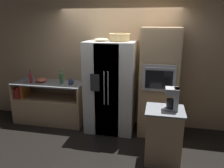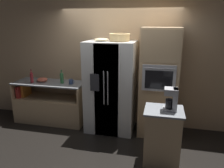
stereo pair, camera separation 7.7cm
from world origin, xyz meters
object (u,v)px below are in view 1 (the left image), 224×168
(bottle_tall, at_px, (31,77))
(coffee_maker, at_px, (173,98))
(fruit_bowl, at_px, (101,40))
(mug, at_px, (71,82))
(refrigerator, at_px, (111,87))
(wicker_basket, at_px, (120,37))
(wall_oven, at_px, (159,83))
(mixing_bowl, at_px, (41,80))
(bottle_short, at_px, (61,78))

(bottle_tall, bearing_deg, coffee_maker, -16.63)
(fruit_bowl, bearing_deg, mug, 173.72)
(refrigerator, height_order, coffee_maker, refrigerator)
(wicker_basket, height_order, fruit_bowl, wicker_basket)
(fruit_bowl, xyz_separation_m, mug, (-0.72, 0.08, -0.91))
(coffee_maker, bearing_deg, bottle_tall, 163.37)
(wall_oven, height_order, fruit_bowl, wall_oven)
(wicker_basket, bearing_deg, mixing_bowl, 178.26)
(bottle_tall, bearing_deg, wall_oven, 1.97)
(bottle_tall, distance_m, coffee_maker, 3.10)
(refrigerator, distance_m, bottle_short, 1.12)
(fruit_bowl, bearing_deg, mixing_bowl, 175.85)
(wall_oven, relative_size, mixing_bowl, 9.11)
(refrigerator, bearing_deg, bottle_tall, -178.57)
(bottle_tall, height_order, mixing_bowl, bottle_tall)
(mixing_bowl, bearing_deg, bottle_short, -1.31)
(wicker_basket, relative_size, fruit_bowl, 1.43)
(refrigerator, relative_size, fruit_bowl, 6.61)
(bottle_short, xyz_separation_m, coffee_maker, (2.30, -0.98, 0.05))
(bottle_tall, bearing_deg, bottle_short, 8.23)
(wall_oven, relative_size, coffee_maker, 6.13)
(wall_oven, bearing_deg, wicker_basket, -177.11)
(mug, bearing_deg, bottle_tall, -174.60)
(mixing_bowl, bearing_deg, coffee_maker, -19.68)
(refrigerator, relative_size, wicker_basket, 4.62)
(wall_oven, height_order, bottle_short, wall_oven)
(bottle_short, relative_size, mug, 2.38)
(fruit_bowl, height_order, coffee_maker, fruit_bowl)
(refrigerator, relative_size, mixing_bowl, 7.96)
(wall_oven, xyz_separation_m, mixing_bowl, (-2.56, 0.01, -0.09))
(fruit_bowl, bearing_deg, wall_oven, 4.49)
(bottle_tall, distance_m, mug, 0.90)
(bottle_short, relative_size, coffee_maker, 0.86)
(refrigerator, bearing_deg, wicker_basket, 3.27)
(wall_oven, distance_m, mug, 1.86)
(bottle_short, bearing_deg, wall_oven, -0.09)
(wall_oven, relative_size, bottle_tall, 7.21)
(bottle_tall, bearing_deg, mixing_bowl, 30.26)
(mug, bearing_deg, wall_oven, 0.31)
(wall_oven, height_order, coffee_maker, wall_oven)
(fruit_bowl, height_order, mixing_bowl, fruit_bowl)
(bottle_short, height_order, mixing_bowl, bottle_short)
(fruit_bowl, height_order, bottle_short, fruit_bowl)
(wicker_basket, distance_m, bottle_short, 1.56)
(wicker_basket, distance_m, bottle_tall, 2.16)
(fruit_bowl, xyz_separation_m, bottle_tall, (-1.61, -0.01, -0.84))
(mixing_bowl, height_order, coffee_maker, coffee_maker)
(refrigerator, xyz_separation_m, wall_oven, (0.96, 0.05, 0.14))
(bottle_short, distance_m, coffee_maker, 2.50)
(refrigerator, relative_size, bottle_tall, 6.30)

